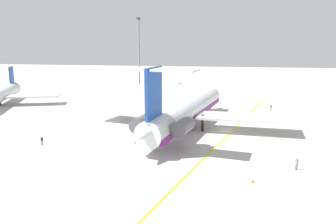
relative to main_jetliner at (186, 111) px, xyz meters
The scene contains 9 objects.
ground 8.67m from the main_jetliner, 87.37° to the right, with size 332.62×332.62×0.00m, color #B7B5AD.
main_jetliner is the anchor object (origin of this frame).
ground_crew_near_nose 27.46m from the main_jetliner, 122.33° to the left, with size 0.36×0.28×1.66m.
ground_crew_near_tail 29.18m from the main_jetliner, 22.95° to the left, with size 0.43×0.28×1.74m.
ground_crew_portside 26.79m from the main_jetliner, 138.27° to the right, with size 0.29×0.46×1.81m.
ground_crew_starboard 29.96m from the main_jetliner, 40.67° to the right, with size 0.32×0.33×1.69m.
safety_cone_nose 27.97m from the main_jetliner, 155.72° to the right, with size 0.40×0.40×0.55m, color #EA590F.
taxiway_centreline 10.29m from the main_jetliner, 82.18° to the right, with size 91.03×0.36×0.01m, color gold.
light_mast 75.63m from the main_jetliner, 20.66° to the left, with size 4.00×0.70×26.21m.
Camera 1 is at (-68.94, 0.40, 17.88)m, focal length 37.72 mm.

